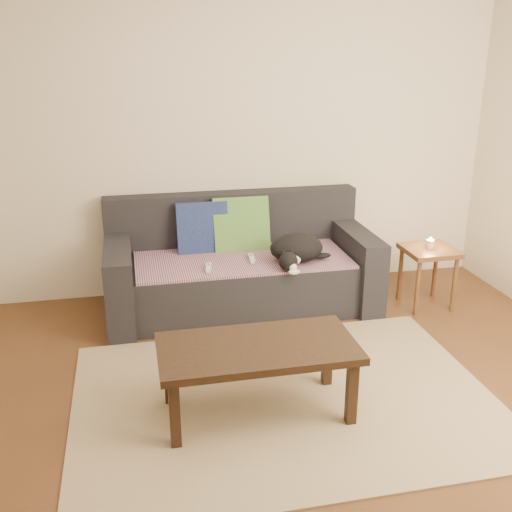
# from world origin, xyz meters

# --- Properties ---
(ground) EXTENTS (4.50, 4.50, 0.00)m
(ground) POSITION_xyz_m (0.00, 0.00, 0.00)
(ground) COLOR brown
(ground) RESTS_ON ground
(back_wall) EXTENTS (4.50, 0.04, 2.60)m
(back_wall) POSITION_xyz_m (0.00, 2.00, 1.30)
(back_wall) COLOR beige
(back_wall) RESTS_ON ground
(sofa) EXTENTS (2.10, 0.94, 0.87)m
(sofa) POSITION_xyz_m (0.00, 1.57, 0.31)
(sofa) COLOR #232328
(sofa) RESTS_ON ground
(throw_blanket) EXTENTS (1.66, 0.74, 0.02)m
(throw_blanket) POSITION_xyz_m (0.00, 1.48, 0.43)
(throw_blanket) COLOR #422A50
(throw_blanket) RESTS_ON sofa
(cushion_navy) EXTENTS (0.41, 0.18, 0.42)m
(cushion_navy) POSITION_xyz_m (-0.28, 1.74, 0.63)
(cushion_navy) COLOR #131751
(cushion_navy) RESTS_ON throw_blanket
(cushion_green) EXTENTS (0.46, 0.23, 0.47)m
(cushion_green) POSITION_xyz_m (0.04, 1.74, 0.63)
(cushion_green) COLOR #0E5A4A
(cushion_green) RESTS_ON throw_blanket
(cat) EXTENTS (0.53, 0.51, 0.22)m
(cat) POSITION_xyz_m (0.38, 1.30, 0.54)
(cat) COLOR black
(cat) RESTS_ON throw_blanket
(wii_remote_a) EXTENTS (0.06, 0.15, 0.03)m
(wii_remote_a) POSITION_xyz_m (-0.29, 1.28, 0.46)
(wii_remote_a) COLOR white
(wii_remote_a) RESTS_ON throw_blanket
(wii_remote_b) EXTENTS (0.05, 0.15, 0.03)m
(wii_remote_b) POSITION_xyz_m (0.06, 1.42, 0.46)
(wii_remote_b) COLOR white
(wii_remote_b) RESTS_ON throw_blanket
(side_table) EXTENTS (0.39, 0.39, 0.49)m
(side_table) POSITION_xyz_m (1.47, 1.25, 0.40)
(side_table) COLOR brown
(side_table) RESTS_ON ground
(candle) EXTENTS (0.06, 0.06, 0.09)m
(candle) POSITION_xyz_m (1.47, 1.25, 0.53)
(candle) COLOR beige
(candle) RESTS_ON side_table
(rug) EXTENTS (2.50, 1.80, 0.01)m
(rug) POSITION_xyz_m (0.00, 0.15, 0.01)
(rug) COLOR tan
(rug) RESTS_ON ground
(coffee_table) EXTENTS (1.11, 0.55, 0.44)m
(coffee_table) POSITION_xyz_m (-0.19, 0.05, 0.39)
(coffee_table) COLOR black
(coffee_table) RESTS_ON rug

